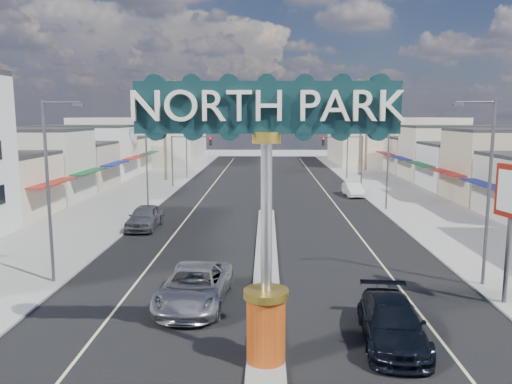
{
  "coord_description": "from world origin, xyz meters",
  "views": [
    {
      "loc": [
        0.01,
        -13.68,
        8.25
      ],
      "look_at": [
        -0.52,
        10.99,
        4.49
      ],
      "focal_mm": 35.0,
      "sensor_mm": 36.0,
      "label": 1
    }
  ],
  "objects_px": {
    "palm_left_far": "(164,90)",
    "gateway_sign": "(266,190)",
    "streetlight_l_far": "(188,141)",
    "streetlight_r_near": "(486,184)",
    "palm_right_far": "(368,88)",
    "traffic_signal_right": "(346,151)",
    "suv_right": "(392,322)",
    "traffic_signal_left": "(188,151)",
    "streetlight_r_mid": "(386,153)",
    "streetlight_l_near": "(51,183)",
    "streetlight_r_far": "(346,141)",
    "palm_right_mid": "(362,99)",
    "suv_left": "(195,286)",
    "car_parked_right": "(353,189)",
    "streetlight_l_mid": "(148,153)",
    "car_parked_left": "(145,217)",
    "bank_pylon_sign": "(512,200)"
  },
  "relations": [
    {
      "from": "streetlight_l_mid",
      "to": "car_parked_left",
      "type": "height_order",
      "value": "streetlight_l_mid"
    },
    {
      "from": "streetlight_l_near",
      "to": "bank_pylon_sign",
      "type": "relative_size",
      "value": 1.48
    },
    {
      "from": "streetlight_l_far",
      "to": "streetlight_r_near",
      "type": "bearing_deg",
      "value": -63.58
    },
    {
      "from": "streetlight_r_mid",
      "to": "suv_right",
      "type": "bearing_deg",
      "value": -102.48
    },
    {
      "from": "streetlight_l_near",
      "to": "palm_left_far",
      "type": "relative_size",
      "value": 0.69
    },
    {
      "from": "streetlight_l_mid",
      "to": "palm_right_far",
      "type": "height_order",
      "value": "palm_right_far"
    },
    {
      "from": "streetlight_l_near",
      "to": "streetlight_r_near",
      "type": "distance_m",
      "value": 20.87
    },
    {
      "from": "gateway_sign",
      "to": "streetlight_l_far",
      "type": "height_order",
      "value": "gateway_sign"
    },
    {
      "from": "suv_left",
      "to": "car_parked_right",
      "type": "height_order",
      "value": "suv_left"
    },
    {
      "from": "palm_right_far",
      "to": "bank_pylon_sign",
      "type": "xyz_separation_m",
      "value": [
        -4.51,
        -54.44,
        -7.66
      ]
    },
    {
      "from": "streetlight_l_near",
      "to": "streetlight_r_far",
      "type": "relative_size",
      "value": 1.0
    },
    {
      "from": "streetlight_r_far",
      "to": "palm_right_mid",
      "type": "relative_size",
      "value": 0.74
    },
    {
      "from": "traffic_signal_right",
      "to": "bank_pylon_sign",
      "type": "distance_m",
      "value": 36.46
    },
    {
      "from": "streetlight_l_mid",
      "to": "car_parked_left",
      "type": "relative_size",
      "value": 1.76
    },
    {
      "from": "traffic_signal_left",
      "to": "streetlight_l_mid",
      "type": "distance_m",
      "value": 14.07
    },
    {
      "from": "streetlight_l_far",
      "to": "streetlight_r_near",
      "type": "distance_m",
      "value": 46.9
    },
    {
      "from": "gateway_sign",
      "to": "palm_right_far",
      "type": "distance_m",
      "value": 62.2
    },
    {
      "from": "palm_right_mid",
      "to": "bank_pylon_sign",
      "type": "height_order",
      "value": "palm_right_mid"
    },
    {
      "from": "streetlight_r_near",
      "to": "car_parked_right",
      "type": "height_order",
      "value": "streetlight_r_near"
    },
    {
      "from": "palm_left_far",
      "to": "suv_right",
      "type": "height_order",
      "value": "palm_left_far"
    },
    {
      "from": "gateway_sign",
      "to": "palm_left_far",
      "type": "relative_size",
      "value": 0.7
    },
    {
      "from": "bank_pylon_sign",
      "to": "streetlight_l_far",
      "type": "bearing_deg",
      "value": 102.54
    },
    {
      "from": "traffic_signal_left",
      "to": "traffic_signal_right",
      "type": "height_order",
      "value": "same"
    },
    {
      "from": "streetlight_l_near",
      "to": "palm_left_far",
      "type": "distance_m",
      "value": 40.59
    },
    {
      "from": "palm_left_far",
      "to": "palm_right_mid",
      "type": "bearing_deg",
      "value": 12.99
    },
    {
      "from": "streetlight_l_near",
      "to": "streetlight_l_far",
      "type": "bearing_deg",
      "value": 90.0
    },
    {
      "from": "streetlight_l_mid",
      "to": "car_parked_right",
      "type": "xyz_separation_m",
      "value": [
        19.43,
        7.86,
        -4.34
      ]
    },
    {
      "from": "suv_right",
      "to": "car_parked_right",
      "type": "height_order",
      "value": "suv_right"
    },
    {
      "from": "car_parked_left",
      "to": "streetlight_r_near",
      "type": "bearing_deg",
      "value": -31.64
    },
    {
      "from": "streetlight_r_far",
      "to": "suv_left",
      "type": "xyz_separation_m",
      "value": [
        -13.59,
        -44.68,
        -4.23
      ]
    },
    {
      "from": "traffic_signal_left",
      "to": "streetlight_r_mid",
      "type": "height_order",
      "value": "streetlight_r_mid"
    },
    {
      "from": "streetlight_r_mid",
      "to": "palm_right_mid",
      "type": "relative_size",
      "value": 0.74
    },
    {
      "from": "car_parked_right",
      "to": "bank_pylon_sign",
      "type": "relative_size",
      "value": 0.72
    },
    {
      "from": "streetlight_l_near",
      "to": "streetlight_r_near",
      "type": "relative_size",
      "value": 1.0
    },
    {
      "from": "traffic_signal_right",
      "to": "palm_right_far",
      "type": "distance_m",
      "value": 20.59
    },
    {
      "from": "car_parked_right",
      "to": "suv_left",
      "type": "bearing_deg",
      "value": -114.39
    },
    {
      "from": "suv_right",
      "to": "palm_right_mid",
      "type": "bearing_deg",
      "value": 85.78
    },
    {
      "from": "streetlight_r_mid",
      "to": "car_parked_right",
      "type": "xyz_separation_m",
      "value": [
        -1.43,
        7.86,
        -4.34
      ]
    },
    {
      "from": "palm_left_far",
      "to": "gateway_sign",
      "type": "bearing_deg",
      "value": -74.85
    },
    {
      "from": "suv_left",
      "to": "bank_pylon_sign",
      "type": "relative_size",
      "value": 0.99
    },
    {
      "from": "palm_left_far",
      "to": "car_parked_right",
      "type": "relative_size",
      "value": 2.97
    },
    {
      "from": "palm_right_far",
      "to": "car_parked_left",
      "type": "height_order",
      "value": "palm_right_far"
    },
    {
      "from": "suv_left",
      "to": "bank_pylon_sign",
      "type": "bearing_deg",
      "value": 4.57
    },
    {
      "from": "streetlight_r_far",
      "to": "palm_right_mid",
      "type": "height_order",
      "value": "palm_right_mid"
    },
    {
      "from": "traffic_signal_right",
      "to": "palm_right_mid",
      "type": "xyz_separation_m",
      "value": [
        3.82,
        12.01,
        6.33
      ]
    },
    {
      "from": "streetlight_r_near",
      "to": "palm_right_mid",
      "type": "relative_size",
      "value": 0.74
    },
    {
      "from": "suv_right",
      "to": "streetlight_l_mid",
      "type": "bearing_deg",
      "value": 124.7
    },
    {
      "from": "gateway_sign",
      "to": "traffic_signal_left",
      "type": "xyz_separation_m",
      "value": [
        -9.18,
        42.02,
        -1.65
      ]
    },
    {
      "from": "traffic_signal_right",
      "to": "suv_right",
      "type": "relative_size",
      "value": 1.12
    },
    {
      "from": "suv_left",
      "to": "bank_pylon_sign",
      "type": "distance_m",
      "value": 14.19
    }
  ]
}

